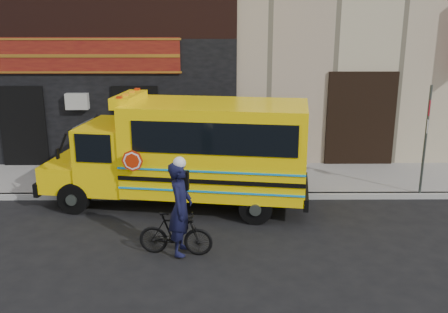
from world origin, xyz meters
name	(u,v)px	position (x,y,z in m)	size (l,w,h in m)	color
ground	(243,239)	(0.00, 0.00, 0.00)	(120.00, 120.00, 0.00)	black
curb	(239,196)	(0.00, 2.60, 0.07)	(40.00, 0.20, 0.15)	#9D9C97
sidewalk	(237,179)	(0.00, 4.10, 0.07)	(40.00, 3.00, 0.15)	gray
school_bus	(191,150)	(-1.27, 2.12, 1.51)	(7.14, 3.13, 2.92)	black
sign_pole	(426,138)	(4.94, 2.58, 1.72)	(0.11, 0.26, 3.11)	#474F48
bicycle	(176,234)	(-1.45, -0.71, 0.47)	(0.44, 1.56, 0.94)	black
cyclist	(181,211)	(-1.33, -0.72, 0.99)	(0.72, 0.47, 1.97)	black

